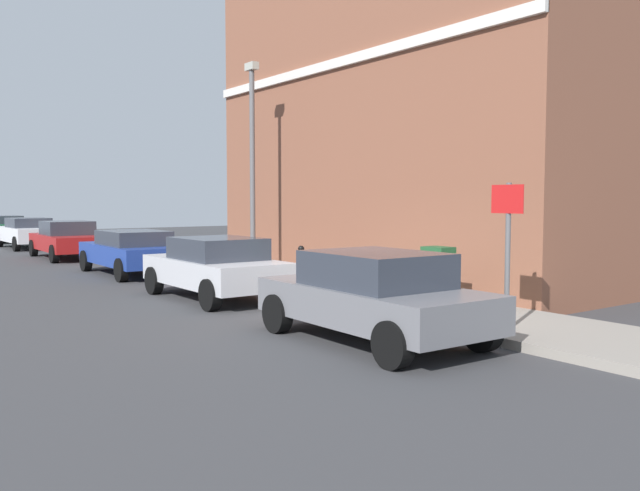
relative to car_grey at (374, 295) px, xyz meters
The scene contains 14 objects.
ground 1.90m from the car_grey, 71.50° to the left, with size 80.00×80.00×0.00m, color #38383A.
sidewalk 8.09m from the car_grey, 71.89° to the left, with size 2.50×30.00×0.15m, color gray.
corner_building 10.33m from the car_grey, 36.82° to the left, with size 8.03×12.22×8.86m.
car_grey is the anchor object (origin of this frame).
car_silver 5.41m from the car_grey, 89.51° to the left, with size 1.92×3.98×1.36m.
car_blue 11.11m from the car_grey, 88.96° to the left, with size 1.93×4.37×1.29m.
car_red 17.68m from the car_grey, 89.59° to the left, with size 2.02×4.46×1.39m.
car_white 23.95m from the car_grey, 89.87° to the left, with size 2.01×4.43×1.37m.
car_green 29.77m from the car_grey, 89.67° to the left, with size 1.82×4.43×1.35m.
utility_cabinet 2.77m from the car_grey, 23.47° to the left, with size 0.46×0.61×1.15m.
bollard_near_cabinet 3.70m from the car_grey, 44.52° to the left, with size 0.14×0.14×1.04m.
bollard_far_kerb 4.46m from the car_grey, 70.27° to the left, with size 0.14×0.14×1.04m.
street_sign 2.27m from the car_grey, 33.57° to the right, with size 0.08×0.60×2.30m.
lamppost 8.78m from the car_grey, 72.70° to the left, with size 0.20×0.44×5.72m.
Camera 1 is at (-7.08, -9.29, 2.19)m, focal length 36.86 mm.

